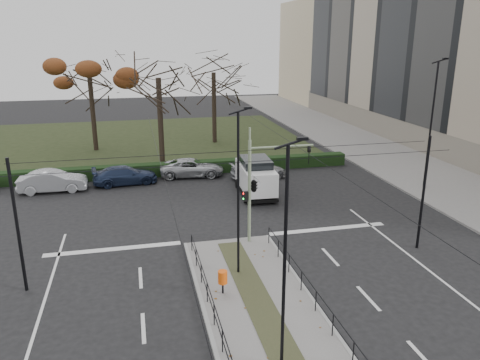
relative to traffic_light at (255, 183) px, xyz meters
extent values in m
plane|color=black|center=(-1.42, -4.50, -3.36)|extent=(140.00, 140.00, 0.00)
cube|color=slate|center=(-1.42, -7.00, -3.29)|extent=(4.40, 15.00, 0.14)
cube|color=slate|center=(16.58, 17.50, -3.29)|extent=(8.00, 90.00, 0.14)
cube|color=#242D16|center=(-7.42, 27.50, -3.31)|extent=(38.00, 26.00, 0.10)
cube|color=black|center=(-7.42, 14.10, -2.86)|extent=(38.00, 1.00, 1.00)
cube|color=#C8B990|center=(26.58, 19.50, 5.64)|extent=(12.00, 52.00, 18.00)
cube|color=black|center=(20.53, 19.50, 6.54)|extent=(0.10, 50.96, 14.76)
cylinder|color=black|center=(-3.47, -0.50, -2.77)|extent=(0.04, 0.04, 0.90)
cylinder|color=black|center=(0.63, -0.50, -2.77)|extent=(0.04, 0.04, 0.90)
cylinder|color=black|center=(-3.47, -7.10, -2.32)|extent=(0.04, 13.20, 0.04)
cylinder|color=black|center=(0.63, -7.10, -2.32)|extent=(0.04, 13.20, 0.04)
cylinder|color=black|center=(-11.02, -2.50, -0.36)|extent=(0.14, 0.14, 6.00)
cylinder|color=black|center=(8.18, -2.50, -0.36)|extent=(0.14, 0.14, 6.00)
cylinder|color=black|center=(-1.42, -3.50, 2.14)|extent=(20.00, 0.02, 0.02)
cylinder|color=black|center=(-1.42, -1.50, 2.14)|extent=(20.00, 0.02, 0.02)
cylinder|color=black|center=(-4.92, -6.50, 1.94)|extent=(0.02, 34.00, 0.02)
cylinder|color=black|center=(2.08, -6.50, 1.94)|extent=(0.02, 34.00, 0.02)
cylinder|color=gray|center=(-0.32, 0.00, -0.45)|extent=(0.17, 0.17, 5.54)
cylinder|color=gray|center=(1.38, 0.00, 1.89)|extent=(3.41, 0.11, 0.11)
imported|color=black|center=(2.87, 0.00, 1.36)|extent=(0.17, 0.20, 0.96)
imported|color=black|center=(-0.09, 0.00, -0.03)|extent=(0.55, 2.13, 0.85)
cube|color=black|center=(-0.51, 0.00, -0.67)|extent=(0.23, 0.17, 0.53)
sphere|color=#FF0C0C|center=(-0.62, 0.00, -0.51)|extent=(0.12, 0.12, 0.12)
sphere|color=#0CE533|center=(-0.62, 0.00, -0.79)|extent=(0.12, 0.12, 0.12)
cylinder|color=black|center=(-2.72, -4.92, -2.97)|extent=(0.08, 0.08, 0.51)
cylinder|color=#EF550E|center=(-2.72, -4.92, -2.46)|extent=(0.41, 0.41, 0.56)
cylinder|color=black|center=(-1.70, -9.91, 0.56)|extent=(0.11, 0.11, 7.56)
cube|color=black|center=(-1.27, -9.91, 4.48)|extent=(0.33, 0.13, 0.09)
cylinder|color=black|center=(-1.66, -3.25, 0.53)|extent=(0.11, 0.11, 7.50)
cube|color=black|center=(-1.23, -3.25, 4.42)|extent=(0.33, 0.13, 0.09)
cylinder|color=black|center=(14.46, 6.38, 1.23)|extent=(0.13, 0.13, 8.91)
cube|color=black|center=(14.96, 6.38, 5.86)|extent=(0.39, 0.16, 0.11)
imported|color=#B0B3B8|center=(-11.85, 11.71, -2.59)|extent=(4.72, 1.68, 1.55)
imported|color=#202C4B|center=(-6.83, 12.39, -2.68)|extent=(4.90, 2.40, 1.37)
imported|color=#B0B3B8|center=(-1.66, 13.37, -2.66)|extent=(5.23, 2.80, 1.40)
cube|color=white|center=(2.11, 7.86, -2.07)|extent=(2.30, 4.99, 1.58)
cube|color=black|center=(2.11, 7.86, -1.12)|extent=(2.03, 2.78, 0.74)
cube|color=black|center=(2.11, 7.86, -3.06)|extent=(2.35, 5.09, 0.18)
cylinder|color=black|center=(3.05, 6.20, -3.03)|extent=(0.25, 0.67, 0.66)
cylinder|color=black|center=(1.00, 6.30, -3.03)|extent=(0.25, 0.67, 0.66)
cylinder|color=black|center=(3.22, 9.42, -3.03)|extent=(0.25, 0.67, 0.66)
cylinder|color=black|center=(1.16, 9.53, -3.03)|extent=(0.25, 0.67, 0.66)
cylinder|color=black|center=(-9.66, 24.06, 0.53)|extent=(0.44, 0.44, 7.58)
ellipsoid|color=#5D2915|center=(-9.66, 24.06, 4.32)|extent=(7.33, 7.33, 4.76)
cylinder|color=black|center=(2.20, 24.89, 0.29)|extent=(0.44, 0.44, 7.11)
cylinder|color=black|center=(-3.76, 16.66, 0.42)|extent=(0.44, 0.44, 7.37)
imported|color=#B0B3B8|center=(3.35, 11.66, -2.73)|extent=(4.53, 2.18, 1.27)
camera|label=1|loc=(-5.98, -22.34, 7.29)|focal=35.00mm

